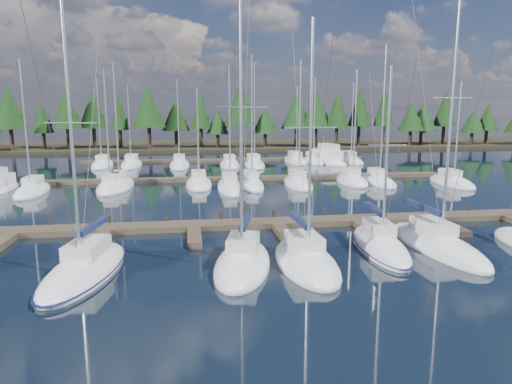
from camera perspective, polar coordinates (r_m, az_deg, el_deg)
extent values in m
plane|color=black|center=(45.26, -0.34, -0.40)|extent=(260.00, 260.00, 0.00)
cube|color=black|center=(104.53, -4.95, 5.87)|extent=(220.00, 30.00, 0.60)
cube|color=#493F2E|center=(33.65, 2.52, -3.86)|extent=(44.00, 2.00, 0.40)
cube|color=#493F2E|center=(30.74, -19.01, -5.82)|extent=(0.90, 4.00, 0.40)
cube|color=#493F2E|center=(30.18, -7.70, -5.63)|extent=(0.90, 4.00, 0.40)
cube|color=#493F2E|center=(30.81, 3.57, -5.22)|extent=(0.90, 4.00, 0.40)
cube|color=#493F2E|center=(32.55, 14.00, -4.66)|extent=(0.90, 4.00, 0.40)
cube|color=#493F2E|center=(35.24, 23.09, -4.05)|extent=(0.90, 4.00, 0.40)
cylinder|color=black|center=(35.37, -24.25, -3.66)|extent=(0.26, 0.26, 0.90)
cylinder|color=black|center=(34.48, -17.84, -3.58)|extent=(0.26, 0.26, 0.90)
cylinder|color=black|center=(34.03, -11.18, -3.45)|extent=(0.26, 0.26, 0.90)
cylinder|color=black|center=(34.06, -4.43, -3.28)|extent=(0.26, 0.26, 0.90)
cylinder|color=black|center=(34.55, 2.21, -3.06)|extent=(0.26, 0.26, 0.90)
cylinder|color=black|center=(35.48, 8.58, -2.81)|extent=(0.26, 0.26, 0.90)
cylinder|color=black|center=(36.83, 14.55, -2.54)|extent=(0.26, 0.26, 0.90)
cylinder|color=black|center=(38.55, 20.05, -2.27)|extent=(0.26, 0.26, 0.90)
cylinder|color=black|center=(40.59, 25.03, -2.01)|extent=(0.26, 0.26, 0.90)
cube|color=#493F2E|center=(55.00, -1.79, 1.73)|extent=(50.00, 1.80, 0.40)
cube|color=#493F2E|center=(74.74, -3.55, 4.02)|extent=(46.00, 1.80, 0.40)
ellipsoid|color=white|center=(25.51, -20.59, -9.36)|extent=(4.52, 9.14, 1.90)
cube|color=beige|center=(25.52, -20.38, -6.50)|extent=(2.10, 3.05, 0.70)
cylinder|color=silver|center=(23.74, -22.09, 6.51)|extent=(0.19, 0.19, 12.37)
cylinder|color=silver|center=(26.26, -19.60, -4.29)|extent=(0.85, 3.80, 0.12)
cube|color=#151C3C|center=(26.22, -19.62, -3.97)|extent=(1.04, 3.67, 0.30)
cylinder|color=silver|center=(23.72, -22.19, 8.00)|extent=(2.58, 0.57, 0.07)
cylinder|color=#3F3F44|center=(22.06, -24.08, 5.74)|extent=(0.75, 3.72, 12.68)
cylinder|color=#3F3F44|center=(25.87, -19.94, 6.57)|extent=(0.91, 4.58, 12.68)
ellipsoid|color=#0C0F3C|center=(25.48, -20.60, -9.22)|extent=(4.70, 9.50, 0.18)
ellipsoid|color=white|center=(24.84, -1.68, -9.21)|extent=(4.59, 8.06, 1.90)
cube|color=beige|center=(24.82, -1.59, -6.31)|extent=(2.12, 2.74, 0.70)
cylinder|color=silver|center=(23.03, -1.90, 8.85)|extent=(0.19, 0.19, 13.73)
cylinder|color=silver|center=(25.49, -1.36, -4.11)|extent=(0.90, 3.28, 0.12)
cube|color=#151C3C|center=(25.46, -1.36, -3.78)|extent=(1.09, 3.18, 0.30)
cylinder|color=silver|center=(23.02, -1.91, 10.56)|extent=(2.55, 0.68, 0.07)
cylinder|color=#3F3F44|center=(21.41, -2.44, 8.33)|extent=(0.80, 3.21, 14.04)
cylinder|color=#3F3F44|center=(25.03, -1.33, 8.64)|extent=(0.98, 3.95, 14.04)
ellipsoid|color=white|center=(25.29, 6.25, -8.90)|extent=(3.25, 7.81, 1.90)
cube|color=beige|center=(25.28, 6.06, -6.05)|extent=(1.74, 2.52, 0.70)
cylinder|color=silver|center=(23.56, 6.84, 6.55)|extent=(0.16, 0.16, 11.86)
cylinder|color=silver|center=(25.94, 5.52, -3.90)|extent=(0.22, 3.40, 0.12)
cube|color=#151C3C|center=(25.90, 5.53, -3.58)|extent=(0.45, 3.25, 0.30)
cylinder|color=silver|center=(23.53, 6.87, 7.99)|extent=(2.73, 0.15, 0.07)
cylinder|color=#3F3F44|center=(21.99, 8.08, 5.86)|extent=(0.13, 3.35, 12.17)
cylinder|color=#3F3F44|center=(25.53, 5.50, 6.53)|extent=(0.15, 4.12, 12.17)
ellipsoid|color=white|center=(28.93, 15.22, -6.72)|extent=(3.31, 8.39, 1.90)
cube|color=beige|center=(28.98, 15.09, -4.22)|extent=(1.63, 2.74, 0.70)
cylinder|color=silver|center=(27.43, 16.06, 4.63)|extent=(0.18, 0.18, 9.83)
cylinder|color=silver|center=(29.71, 14.59, -2.35)|extent=(0.48, 3.59, 0.12)
cube|color=#151C3C|center=(29.68, 14.60, -2.07)|extent=(0.69, 3.45, 0.30)
cylinder|color=silver|center=(27.39, 16.11, 5.65)|extent=(2.26, 0.29, 0.07)
cylinder|color=#3F3F44|center=(25.80, 17.28, 3.88)|extent=(0.38, 3.53, 10.14)
cylinder|color=#3F3F44|center=(29.50, 14.71, 4.78)|extent=(0.46, 4.34, 10.15)
ellipsoid|color=#0C0F3C|center=(28.91, 15.23, -6.59)|extent=(3.44, 8.72, 0.18)
ellipsoid|color=white|center=(30.25, 21.60, -6.35)|extent=(3.21, 9.89, 1.90)
cube|color=beige|center=(30.33, 21.25, -3.93)|extent=(1.65, 3.20, 0.70)
cylinder|color=silver|center=(28.67, 23.23, 9.29)|extent=(0.17, 0.17, 14.68)
cylinder|color=silver|center=(31.14, 20.20, -2.08)|extent=(0.33, 4.30, 0.12)
cube|color=#151C3C|center=(31.10, 20.22, -1.81)|extent=(0.55, 4.12, 0.30)
cylinder|color=silver|center=(28.67, 23.34, 10.75)|extent=(2.46, 0.19, 0.07)
cylinder|color=#3F3F44|center=(26.96, 25.73, 8.77)|extent=(0.24, 4.23, 14.99)
cylinder|color=#3F3F44|center=(30.85, 20.49, 9.21)|extent=(0.29, 5.20, 14.99)
ellipsoid|color=white|center=(51.32, -26.15, -0.02)|extent=(2.60, 8.06, 1.90)
cube|color=beige|center=(51.52, -26.12, 1.37)|extent=(1.43, 2.58, 0.70)
cylinder|color=silver|center=(50.28, -26.92, 7.70)|extent=(0.16, 0.16, 12.18)
ellipsoid|color=white|center=(50.52, -17.66, 0.41)|extent=(2.77, 7.87, 1.90)
cube|color=beige|center=(50.72, -17.67, 1.82)|extent=(1.52, 2.52, 0.70)
cylinder|color=silver|center=(49.47, -18.15, 7.82)|extent=(0.16, 0.16, 11.40)
ellipsoid|color=white|center=(52.04, -16.61, 0.75)|extent=(2.76, 8.87, 1.90)
cube|color=beige|center=(52.30, -16.61, 2.13)|extent=(1.52, 2.84, 0.70)
cylinder|color=silver|center=(50.95, -17.09, 8.38)|extent=(0.16, 0.16, 12.18)
ellipsoid|color=white|center=(50.79, -7.15, 0.88)|extent=(2.82, 7.58, 1.90)
cube|color=beige|center=(50.99, -7.19, 2.28)|extent=(1.55, 2.43, 0.70)
cylinder|color=silver|center=(49.80, -7.29, 7.25)|extent=(0.16, 0.16, 9.64)
ellipsoid|color=white|center=(48.49, -3.29, 0.49)|extent=(2.52, 9.58, 1.90)
cube|color=beige|center=(48.77, -3.35, 1.97)|extent=(1.38, 3.07, 0.70)
cylinder|color=silver|center=(47.33, -3.32, 8.02)|extent=(0.16, 0.16, 11.06)
ellipsoid|color=white|center=(50.14, -0.58, 0.83)|extent=(2.46, 8.41, 1.90)
cube|color=beige|center=(50.37, -0.65, 2.26)|extent=(1.35, 2.69, 0.70)
cylinder|color=silver|center=(49.03, -0.53, 9.28)|extent=(0.16, 0.16, 13.04)
ellipsoid|color=white|center=(51.02, 5.25, 0.96)|extent=(2.69, 8.35, 1.90)
cube|color=beige|center=(51.24, 5.17, 2.36)|extent=(1.48, 2.67, 0.70)
cylinder|color=silver|center=(49.94, 5.50, 8.94)|extent=(0.16, 0.16, 12.50)
ellipsoid|color=white|center=(53.56, 11.88, 1.23)|extent=(2.81, 7.09, 1.90)
cube|color=beige|center=(53.71, 11.80, 2.55)|extent=(1.55, 2.27, 0.70)
cylinder|color=silver|center=(52.60, 12.29, 8.37)|extent=(0.16, 0.16, 11.66)
ellipsoid|color=white|center=(54.07, 15.03, 1.18)|extent=(2.43, 8.14, 1.90)
cube|color=beige|center=(54.27, 14.92, 2.50)|extent=(1.34, 2.61, 0.70)
cylinder|color=silver|center=(53.05, 15.62, 9.64)|extent=(0.16, 0.16, 14.26)
ellipsoid|color=white|center=(56.08, 23.24, 1.01)|extent=(2.60, 8.27, 1.90)
cube|color=beige|center=(56.27, 23.11, 2.28)|extent=(1.43, 2.65, 0.70)
cylinder|color=silver|center=(55.16, 23.91, 7.13)|extent=(0.16, 0.16, 10.37)
ellipsoid|color=white|center=(71.36, -18.65, 3.15)|extent=(2.89, 8.54, 1.90)
cube|color=beige|center=(71.65, -18.65, 4.14)|extent=(1.59, 2.73, 0.70)
cylinder|color=silver|center=(70.47, -19.03, 8.54)|extent=(0.16, 0.16, 11.77)
ellipsoid|color=white|center=(70.89, -15.29, 3.28)|extent=(2.92, 9.59, 1.90)
cube|color=beige|center=(71.23, -15.29, 4.29)|extent=(1.61, 3.07, 0.70)
cylinder|color=silver|center=(69.95, -15.58, 8.34)|extent=(0.16, 0.16, 10.86)
ellipsoid|color=white|center=(68.64, -9.53, 3.28)|extent=(2.89, 10.23, 1.90)
cube|color=beige|center=(69.01, -9.56, 4.32)|extent=(1.59, 3.27, 0.70)
cylinder|color=silver|center=(67.64, -9.71, 8.82)|extent=(0.16, 0.16, 11.58)
ellipsoid|color=white|center=(67.96, -3.30, 3.34)|extent=(2.88, 8.10, 1.90)
cube|color=beige|center=(68.23, -3.34, 4.38)|extent=(1.58, 2.59, 0.70)
cylinder|color=silver|center=(67.05, -3.34, 9.91)|extent=(0.16, 0.16, 13.86)
ellipsoid|color=white|center=(68.77, -0.26, 3.44)|extent=(2.90, 10.38, 1.90)
cube|color=beige|center=(69.14, -0.32, 4.48)|extent=(1.59, 3.32, 0.70)
cylinder|color=silver|center=(67.75, -0.20, 9.99)|extent=(0.16, 0.16, 14.00)
ellipsoid|color=white|center=(73.38, 4.96, 3.84)|extent=(2.99, 9.92, 1.90)
cube|color=beige|center=(73.73, 4.88, 4.81)|extent=(1.64, 3.17, 0.70)
cylinder|color=silver|center=(72.45, 5.13, 8.77)|extent=(0.16, 0.16, 10.93)
ellipsoid|color=white|center=(72.89, 7.12, 3.76)|extent=(2.99, 7.85, 1.90)
cube|color=beige|center=(73.14, 7.06, 4.73)|extent=(1.64, 2.51, 0.70)
cylinder|color=silver|center=(72.05, 7.32, 9.18)|extent=(0.16, 0.16, 12.11)
ellipsoid|color=white|center=(75.01, 11.65, 3.81)|extent=(2.75, 9.67, 1.90)
cube|color=beige|center=(75.33, 11.56, 4.76)|extent=(1.51, 3.09, 0.70)
cylinder|color=silver|center=(74.11, 11.97, 8.79)|extent=(0.16, 0.16, 11.38)
ellipsoid|color=white|center=(72.73, 8.80, 3.66)|extent=(5.81, 10.60, 2.02)
cube|color=white|center=(72.59, 8.83, 4.72)|extent=(3.85, 6.00, 1.34)
cube|color=beige|center=(72.06, 9.07, 5.57)|extent=(2.68, 3.88, 1.01)
cylinder|color=silver|center=(73.29, 8.45, 6.19)|extent=(0.10, 0.10, 1.79)
cylinder|color=black|center=(97.62, -28.20, 5.76)|extent=(0.70, 0.70, 4.14)
cone|color=black|center=(97.45, -28.51, 9.33)|extent=(5.86, 5.86, 8.05)
ellipsoid|color=black|center=(97.29, -28.14, 8.27)|extent=(3.52, 3.52, 3.52)
cylinder|color=black|center=(101.83, -24.98, 5.87)|extent=(0.70, 0.70, 3.09)
cone|color=black|center=(101.65, -25.17, 8.42)|extent=(4.09, 4.09, 6.00)
ellipsoid|color=black|center=(101.54, -24.84, 7.67)|extent=(2.46, 2.46, 2.46)
cylinder|color=black|center=(97.27, -22.39, 6.16)|extent=(0.70, 0.70, 4.02)
cone|color=black|center=(97.09, -22.63, 9.64)|extent=(5.49, 5.49, 7.81)
ellipsoid|color=black|center=(96.99, -22.27, 8.61)|extent=(3.29, 3.29, 3.29)
cylinder|color=black|center=(99.40, -19.55, 6.41)|extent=(0.70, 0.70, 3.98)
cone|color=black|center=(99.22, -19.76, 9.78)|extent=(5.47, 5.47, 7.73)
ellipsoid|color=black|center=(99.15, -19.41, 8.78)|extent=(3.28, 3.28, 3.28)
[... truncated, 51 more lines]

